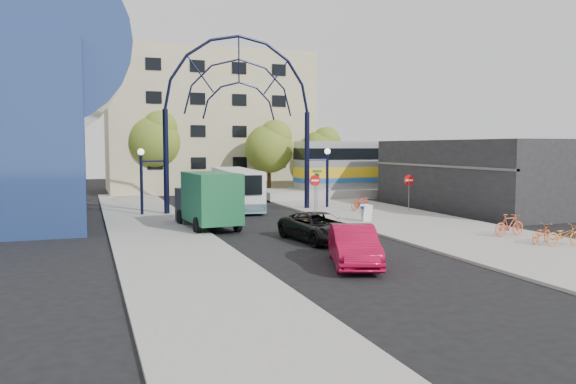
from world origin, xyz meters
name	(u,v)px	position (x,y,z in m)	size (l,w,h in m)	color
ground	(319,246)	(0.00, 0.00, 0.00)	(120.00, 120.00, 0.00)	black
sidewalk_east	(420,225)	(8.00, 4.00, 0.06)	(8.00, 56.00, 0.12)	gray
plaza_west	(159,233)	(-6.50, 6.00, 0.06)	(5.00, 50.00, 0.12)	gray
gateway_arch	(239,88)	(0.00, 14.00, 8.56)	(13.64, 0.44, 12.10)	black
stop_sign	(315,184)	(4.80, 12.00, 1.99)	(0.80, 0.07, 2.50)	slate
do_not_enter_sign	(409,184)	(11.00, 10.00, 1.98)	(0.76, 0.07, 2.48)	slate
street_name_sign	(317,181)	(5.20, 12.60, 2.13)	(0.70, 0.70, 2.80)	slate
sandwich_board	(366,211)	(5.60, 5.98, 0.74)	(0.55, 0.61, 0.99)	white
commercial_block_east	(469,175)	(16.00, 10.00, 2.50)	(6.00, 16.00, 5.00)	black
apartment_block	(206,123)	(2.00, 34.97, 7.00)	(20.00, 12.10, 14.00)	tan
train_platform	(423,190)	(20.00, 22.00, 0.40)	(32.00, 5.00, 0.80)	gray
train_car	(423,164)	(20.00, 22.00, 2.90)	(25.10, 3.05, 4.20)	#B7B7BC
tree_north_a	(270,146)	(6.12, 25.93, 4.61)	(4.48, 4.48, 7.00)	#382314
tree_north_b	(155,139)	(-3.88, 29.93, 5.27)	(5.12, 5.12, 8.00)	#382314
tree_north_c	(322,149)	(12.12, 27.93, 4.28)	(4.16, 4.16, 6.50)	#382314
city_bus	(236,188)	(0.37, 16.51, 1.51)	(3.25, 10.66, 2.89)	silver
green_truck	(207,200)	(-3.70, 7.11, 1.57)	(2.77, 6.36, 3.14)	black
black_suv	(319,227)	(0.45, 1.02, 0.69)	(2.30, 4.98, 1.39)	black
red_sedan	(354,246)	(-0.42, -4.45, 0.76)	(1.61, 4.62, 1.52)	#A30A2E
bike_near_a	(360,204)	(7.60, 10.69, 0.59)	(0.63, 1.80, 0.94)	orange
bike_near_b	(362,203)	(8.36, 11.95, 0.58)	(0.43, 1.53, 0.92)	red
bike_far_a	(564,235)	(10.05, -4.36, 0.60)	(0.64, 1.82, 0.96)	orange
bike_far_b	(509,225)	(9.67, -1.34, 0.67)	(0.52, 1.84, 1.10)	#CC4F28
bike_far_c	(541,234)	(9.59, -3.50, 0.56)	(0.59, 1.68, 0.88)	#D65C2A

